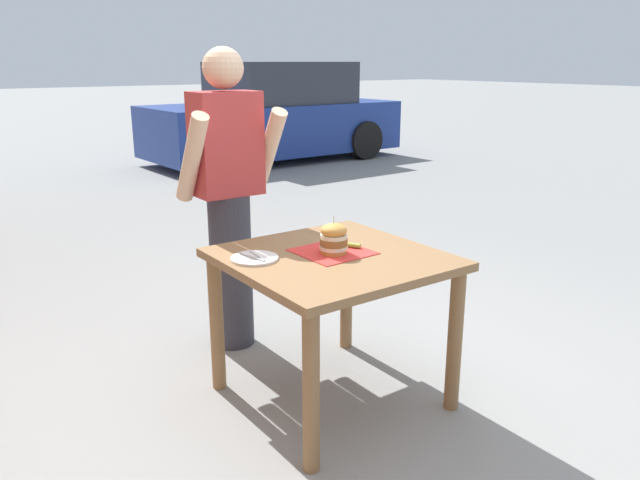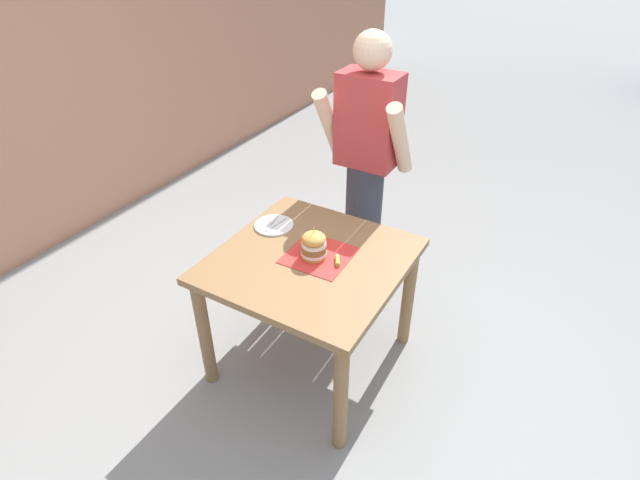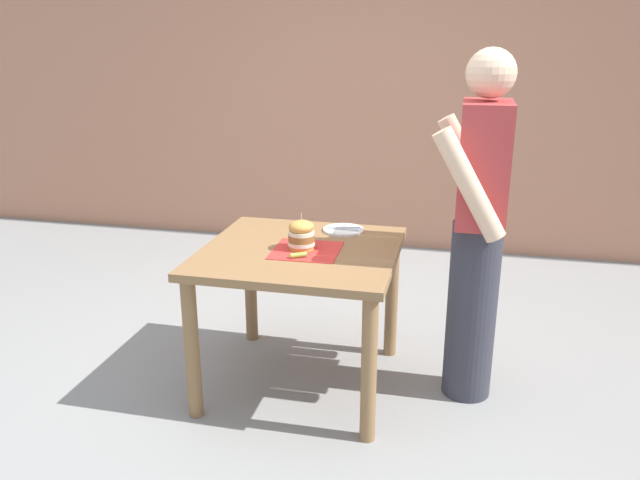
# 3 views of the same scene
# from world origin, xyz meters

# --- Properties ---
(ground_plane) EXTENTS (80.00, 80.00, 0.00)m
(ground_plane) POSITION_xyz_m (0.00, 0.00, 0.00)
(ground_plane) COLOR gray
(patio_table) EXTENTS (0.94, 0.95, 0.74)m
(patio_table) POSITION_xyz_m (0.00, 0.00, 0.62)
(patio_table) COLOR olive
(patio_table) RESTS_ON ground
(serving_paper) EXTENTS (0.33, 0.33, 0.00)m
(serving_paper) POSITION_xyz_m (0.03, 0.04, 0.74)
(serving_paper) COLOR red
(serving_paper) RESTS_ON patio_table
(sandwich) EXTENTS (0.13, 0.13, 0.18)m
(sandwich) POSITION_xyz_m (0.02, 0.01, 0.82)
(sandwich) COLOR gold
(sandwich) RESTS_ON serving_paper
(pickle_spear) EXTENTS (0.06, 0.08, 0.02)m
(pickle_spear) POSITION_xyz_m (0.14, 0.03, 0.76)
(pickle_spear) COLOR #8EA83D
(pickle_spear) RESTS_ON serving_paper
(side_plate_with_forks) EXTENTS (0.22, 0.22, 0.02)m
(side_plate_with_forks) POSITION_xyz_m (-0.33, 0.15, 0.75)
(side_plate_with_forks) COLOR white
(side_plate_with_forks) RESTS_ON patio_table
(diner_across_table) EXTENTS (0.55, 0.35, 1.69)m
(diner_across_table) POSITION_xyz_m (-0.10, 0.84, 0.88)
(diner_across_table) COLOR #33333D
(diner_across_table) RESTS_ON ground
(parked_car_mid_block) EXTENTS (4.30, 2.03, 1.60)m
(parked_car_mid_block) POSITION_xyz_m (-5.00, 6.58, 0.72)
(parked_car_mid_block) COLOR silver
(parked_car_mid_block) RESTS_ON ground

